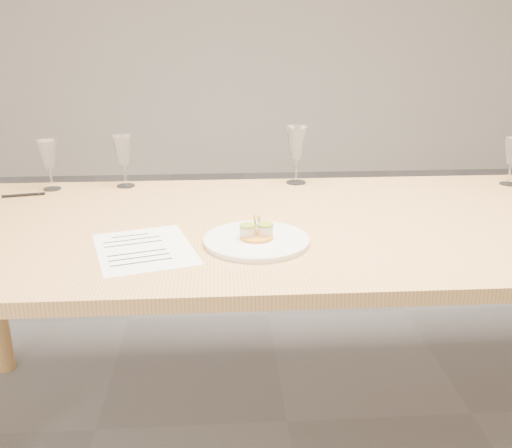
{
  "coord_description": "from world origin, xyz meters",
  "views": [
    {
      "loc": [
        -0.22,
        -1.65,
        1.33
      ],
      "look_at": [
        -0.12,
        -0.16,
        0.8
      ],
      "focal_mm": 40.0,
      "sensor_mm": 36.0,
      "label": 1
    }
  ],
  "objects": [
    {
      "name": "ground",
      "position": [
        0.0,
        0.0,
        0.0
      ],
      "size": [
        7.0,
        7.0,
        0.0
      ],
      "primitive_type": "plane",
      "color": "slate",
      "rests_on": "ground"
    },
    {
      "name": "ballpoint_pen",
      "position": [
        -0.91,
        0.32,
        0.76
      ],
      "size": [
        0.14,
        0.04,
        0.01
      ],
      "rotation": [
        0.0,
        0.0,
        0.22
      ],
      "color": "black",
      "rests_on": "dining_table"
    },
    {
      "name": "dinner_plate",
      "position": [
        -0.12,
        -0.18,
        0.76
      ],
      "size": [
        0.29,
        0.29,
        0.08
      ],
      "rotation": [
        0.0,
        0.0,
        0.04
      ],
      "color": "white",
      "rests_on": "dining_table"
    },
    {
      "name": "recipe_sheet",
      "position": [
        -0.43,
        -0.2,
        0.75
      ],
      "size": [
        0.33,
        0.37,
        0.0
      ],
      "rotation": [
        0.0,
        0.0,
        0.28
      ],
      "color": "white",
      "rests_on": "dining_table"
    },
    {
      "name": "wine_glass_1",
      "position": [
        -0.57,
        0.43,
        0.88
      ],
      "size": [
        0.08,
        0.08,
        0.19
      ],
      "color": "white",
      "rests_on": "dining_table"
    },
    {
      "name": "wine_glass_0",
      "position": [
        -0.83,
        0.4,
        0.88
      ],
      "size": [
        0.07,
        0.07,
        0.18
      ],
      "color": "white",
      "rests_on": "dining_table"
    },
    {
      "name": "wine_glass_2",
      "position": [
        0.07,
        0.44,
        0.9
      ],
      "size": [
        0.09,
        0.09,
        0.21
      ],
      "color": "white",
      "rests_on": "dining_table"
    },
    {
      "name": "dining_table",
      "position": [
        0.0,
        0.0,
        0.68
      ],
      "size": [
        2.4,
        1.0,
        0.75
      ],
      "color": "tan",
      "rests_on": "ground"
    }
  ]
}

